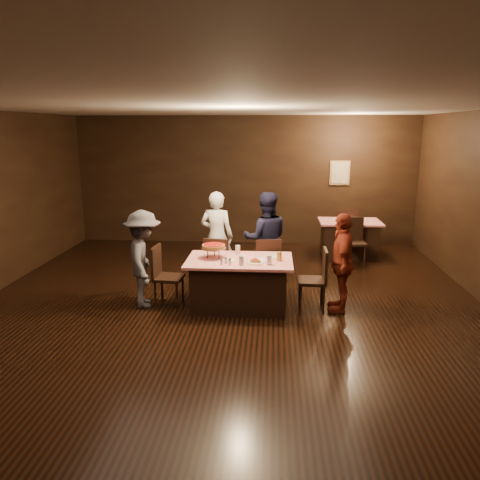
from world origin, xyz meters
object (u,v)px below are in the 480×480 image
object	(u,v)px
diner_navy_hoodie	(266,239)
glass_front_left	(241,260)
chair_back_near	(355,242)
diner_white_jacket	(217,236)
glass_amber	(279,257)
pizza_stand	(214,246)
chair_end_right	(312,279)
plate_empty	(276,257)
glass_back	(238,250)
diner_grey_knit	(143,259)
back_table	(349,238)
chair_back_far	(345,229)
chair_end_left	(169,276)
diner_red_shirt	(342,263)
chair_far_right	(266,265)
main_table	(240,283)
chair_far_left	(219,264)
glass_front_right	(269,260)

from	to	relation	value
diner_navy_hoodie	glass_front_left	xyz separation A→B (m)	(-0.33, -1.46, 0.02)
chair_back_near	diner_white_jacket	world-z (taller)	diner_white_jacket
glass_amber	pizza_stand	bearing A→B (deg)	174.29
chair_end_right	glass_amber	size ratio (longest dim) A/B	6.79
chair_back_near	diner_navy_hoodie	bearing A→B (deg)	-148.10
plate_empty	glass_back	world-z (taller)	glass_back
diner_navy_hoodie	plate_empty	bearing A→B (deg)	94.61
diner_grey_knit	chair_end_right	bearing A→B (deg)	-104.43
back_table	chair_back_far	xyz separation A→B (m)	(0.00, 0.60, 0.09)
chair_end_left	diner_red_shirt	size ratio (longest dim) A/B	0.63
diner_grey_knit	glass_back	bearing A→B (deg)	-92.09
chair_far_right	glass_amber	world-z (taller)	chair_far_right
chair_end_left	glass_front_left	size ratio (longest dim) A/B	6.79
main_table	chair_back_far	distance (m)	4.35
chair_back_near	diner_grey_knit	size ratio (longest dim) A/B	0.63
chair_end_left	diner_red_shirt	distance (m)	2.65
glass_amber	glass_back	bearing A→B (deg)	151.70
main_table	chair_back_far	xyz separation A→B (m)	(2.15, 3.78, 0.09)
diner_white_jacket	chair_end_right	bearing A→B (deg)	150.14
chair_back_near	plate_empty	bearing A→B (deg)	-129.18
main_table	glass_front_left	xyz separation A→B (m)	(0.05, -0.30, 0.46)
main_table	chair_far_left	bearing A→B (deg)	118.07
main_table	diner_red_shirt	world-z (taller)	diner_red_shirt
chair_end_right	glass_back	distance (m)	1.24
chair_end_left	pizza_stand	size ratio (longest dim) A/B	2.50
diner_navy_hoodie	diner_grey_knit	bearing A→B (deg)	27.65
chair_far_left	pizza_stand	xyz separation A→B (m)	(0.00, -0.70, 0.48)
chair_back_far	glass_front_right	distance (m)	4.39
back_table	chair_end_right	bearing A→B (deg)	-108.26
chair_end_left	plate_empty	size ratio (longest dim) A/B	3.80
chair_end_right	glass_front_right	bearing A→B (deg)	-68.03
back_table	chair_end_left	bearing A→B (deg)	-135.61
chair_far_left	chair_end_right	xyz separation A→B (m)	(1.50, -0.75, 0.00)
glass_front_left	chair_back_far	bearing A→B (deg)	62.78
main_table	plate_empty	size ratio (longest dim) A/B	6.40
chair_far_right	chair_end_left	distance (m)	1.68
pizza_stand	diner_white_jacket	bearing A→B (deg)	94.71
chair_end_right	chair_back_near	bearing A→B (deg)	158.00
pizza_stand	chair_end_right	bearing A→B (deg)	-1.91
main_table	glass_amber	world-z (taller)	glass_amber
chair_end_left	diner_white_jacket	xyz separation A→B (m)	(0.60, 1.32, 0.34)
diner_grey_knit	glass_back	distance (m)	1.47
chair_end_right	diner_red_shirt	distance (m)	0.51
back_table	diner_red_shirt	size ratio (longest dim) A/B	0.86
diner_navy_hoodie	glass_back	size ratio (longest dim) A/B	11.77
glass_front_right	diner_red_shirt	bearing A→B (deg)	12.52
chair_far_left	diner_white_jacket	xyz separation A→B (m)	(-0.10, 0.57, 0.34)
chair_end_left	chair_back_near	bearing A→B (deg)	-48.44
chair_end_right	plate_empty	size ratio (longest dim) A/B	3.80
chair_far_right	diner_red_shirt	bearing A→B (deg)	135.04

